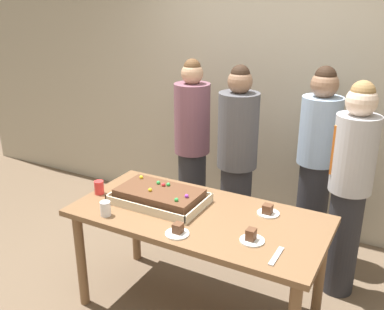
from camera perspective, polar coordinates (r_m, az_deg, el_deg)
ground_plane at (r=3.37m, az=0.72°, el=-19.71°), size 12.00×12.00×0.00m
interior_back_panel at (r=4.12m, az=11.46°, el=10.56°), size 8.00×0.12×3.00m
party_table at (r=2.98m, az=0.78°, el=-9.47°), size 1.71×0.83×0.79m
sheet_cake at (r=3.06m, az=-4.32°, el=-5.46°), size 0.65×0.40×0.12m
plated_slice_near_left at (r=2.64m, az=7.88°, el=-10.74°), size 0.15×0.15×0.08m
plated_slice_near_right at (r=2.69m, az=-1.92°, el=-10.00°), size 0.15×0.15×0.07m
plated_slice_far_left at (r=2.95m, az=10.00°, el=-7.31°), size 0.15×0.15×0.07m
drink_cup_nearest at (r=3.26m, az=-12.17°, el=-4.21°), size 0.07×0.07×0.10m
drink_cup_middle at (r=2.94m, az=-11.36°, el=-6.96°), size 0.07×0.07×0.10m
cake_server_utensil at (r=2.53m, az=11.08°, el=-12.97°), size 0.03×0.20×0.01m
person_serving_front at (r=3.92m, az=0.02°, el=0.93°), size 0.32×0.32×1.67m
person_green_shirt_behind at (r=3.71m, az=16.12°, el=-0.91°), size 0.33×0.33×1.67m
person_striped_tie_right at (r=3.56m, az=5.95°, el=-1.14°), size 0.33×0.33×1.68m
person_far_right_suit at (r=3.31m, az=20.12°, el=-4.02°), size 0.30×0.30×1.65m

